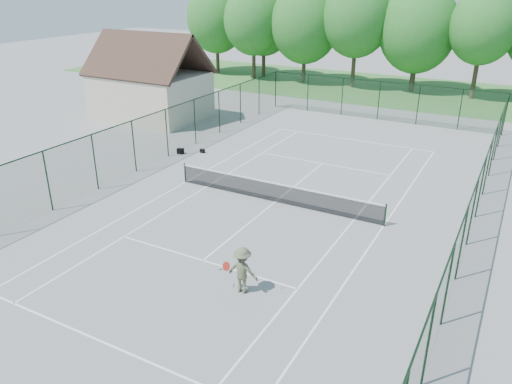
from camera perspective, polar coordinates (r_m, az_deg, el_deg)
ground at (r=24.96m, az=2.20°, el=-1.15°), size 140.00×140.00×0.00m
grass_far at (r=52.40m, az=17.34°, el=10.91°), size 80.00×16.00×0.01m
court_lines at (r=24.96m, az=2.20°, el=-1.14°), size 11.05×23.85×0.01m
tennis_net at (r=24.73m, az=2.22°, el=0.07°), size 11.08×0.08×1.10m
fence_enclosure at (r=24.36m, az=2.26°, el=2.20°), size 18.05×36.05×3.02m
utility_building at (r=40.66m, az=-12.06°, el=12.60°), size 8.60×6.27×6.63m
tree_line_far at (r=51.56m, az=18.16°, el=17.40°), size 39.40×6.40×9.70m
sports_bag_a at (r=32.18m, az=-8.63°, el=4.64°), size 0.49×0.39×0.34m
sports_bag_b at (r=32.20m, az=-6.16°, el=4.69°), size 0.32×0.22×0.24m
tennis_player at (r=17.72m, az=-1.54°, el=-8.93°), size 1.69×0.80×1.75m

